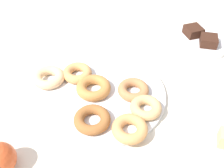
{
  "coord_description": "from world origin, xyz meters",
  "views": [
    {
      "loc": [
        0.5,
        0.06,
        0.52
      ],
      "look_at": [
        0.0,
        0.03,
        0.04
      ],
      "focal_mm": 42.32,
      "sensor_mm": 36.0,
      "label": 1
    }
  ],
  "objects_px": {
    "donut_plate": "(101,93)",
    "donut_0": "(146,108)",
    "donut_1": "(130,129)",
    "brownie_far": "(209,41)",
    "donut_6": "(49,77)",
    "donut_4": "(133,89)",
    "cake_plate": "(198,41)",
    "donut_3": "(93,88)",
    "brownie_near": "(193,31)",
    "donut_2": "(92,119)",
    "donut_5": "(77,73)"
  },
  "relations": [
    {
      "from": "donut_plate",
      "to": "donut_0",
      "type": "relative_size",
      "value": 4.4
    },
    {
      "from": "donut_1",
      "to": "brownie_far",
      "type": "height_order",
      "value": "brownie_far"
    },
    {
      "from": "donut_1",
      "to": "donut_6",
      "type": "xyz_separation_m",
      "value": [
        -0.16,
        -0.23,
        -0.0
      ]
    },
    {
      "from": "donut_plate",
      "to": "donut_4",
      "type": "bearing_deg",
      "value": 92.16
    },
    {
      "from": "donut_4",
      "to": "donut_6",
      "type": "relative_size",
      "value": 0.94
    },
    {
      "from": "donut_4",
      "to": "cake_plate",
      "type": "xyz_separation_m",
      "value": [
        -0.26,
        0.22,
        -0.02
      ]
    },
    {
      "from": "donut_1",
      "to": "donut_4",
      "type": "bearing_deg",
      "value": 176.34
    },
    {
      "from": "donut_0",
      "to": "donut_3",
      "type": "xyz_separation_m",
      "value": [
        -0.06,
        -0.14,
        0.0
      ]
    },
    {
      "from": "donut_4",
      "to": "donut_6",
      "type": "xyz_separation_m",
      "value": [
        -0.03,
        -0.24,
        0.0
      ]
    },
    {
      "from": "cake_plate",
      "to": "brownie_near",
      "type": "distance_m",
      "value": 0.04
    },
    {
      "from": "donut_3",
      "to": "donut_0",
      "type": "bearing_deg",
      "value": 66.71
    },
    {
      "from": "donut_0",
      "to": "brownie_near",
      "type": "distance_m",
      "value": 0.4
    },
    {
      "from": "donut_2",
      "to": "cake_plate",
      "type": "bearing_deg",
      "value": 139.45
    },
    {
      "from": "cake_plate",
      "to": "donut_3",
      "type": "bearing_deg",
      "value": -50.61
    },
    {
      "from": "donut_2",
      "to": "donut_5",
      "type": "xyz_separation_m",
      "value": [
        -0.17,
        -0.06,
        0.0
      ]
    },
    {
      "from": "donut_5",
      "to": "brownie_near",
      "type": "distance_m",
      "value": 0.44
    },
    {
      "from": "donut_5",
      "to": "brownie_near",
      "type": "xyz_separation_m",
      "value": [
        -0.24,
        0.37,
        0.0
      ]
    },
    {
      "from": "brownie_far",
      "to": "donut_0",
      "type": "bearing_deg",
      "value": -35.49
    },
    {
      "from": "donut_plate",
      "to": "donut_5",
      "type": "distance_m",
      "value": 0.1
    },
    {
      "from": "donut_plate",
      "to": "brownie_far",
      "type": "distance_m",
      "value": 0.41
    },
    {
      "from": "donut_1",
      "to": "donut_2",
      "type": "height_order",
      "value": "donut_1"
    },
    {
      "from": "donut_2",
      "to": "donut_5",
      "type": "bearing_deg",
      "value": -159.6
    },
    {
      "from": "donut_plate",
      "to": "brownie_near",
      "type": "bearing_deg",
      "value": 135.4
    },
    {
      "from": "cake_plate",
      "to": "donut_0",
      "type": "bearing_deg",
      "value": -30.11
    },
    {
      "from": "cake_plate",
      "to": "brownie_near",
      "type": "relative_size",
      "value": 3.69
    },
    {
      "from": "donut_1",
      "to": "donut_6",
      "type": "height_order",
      "value": "same"
    },
    {
      "from": "donut_2",
      "to": "donut_3",
      "type": "xyz_separation_m",
      "value": [
        -0.1,
        -0.01,
        0.0
      ]
    },
    {
      "from": "donut_plate",
      "to": "brownie_near",
      "type": "xyz_separation_m",
      "value": [
        -0.3,
        0.29,
        0.02
      ]
    },
    {
      "from": "donut_1",
      "to": "donut_5",
      "type": "relative_size",
      "value": 1.02
    },
    {
      "from": "donut_plate",
      "to": "donut_3",
      "type": "height_order",
      "value": "donut_3"
    },
    {
      "from": "donut_3",
      "to": "donut_1",
      "type": "bearing_deg",
      "value": 37.72
    },
    {
      "from": "brownie_far",
      "to": "donut_2",
      "type": "bearing_deg",
      "value": -44.76
    },
    {
      "from": "donut_5",
      "to": "cake_plate",
      "type": "bearing_deg",
      "value": 118.66
    },
    {
      "from": "donut_plate",
      "to": "donut_0",
      "type": "distance_m",
      "value": 0.14
    },
    {
      "from": "donut_2",
      "to": "donut_4",
      "type": "xyz_separation_m",
      "value": [
        -0.11,
        0.1,
        -0.0
      ]
    },
    {
      "from": "cake_plate",
      "to": "brownie_far",
      "type": "bearing_deg",
      "value": 45.0
    },
    {
      "from": "cake_plate",
      "to": "brownie_far",
      "type": "height_order",
      "value": "brownie_far"
    },
    {
      "from": "donut_4",
      "to": "brownie_far",
      "type": "bearing_deg",
      "value": 133.9
    },
    {
      "from": "donut_2",
      "to": "brownie_near",
      "type": "xyz_separation_m",
      "value": [
        -0.41,
        0.31,
        0.0
      ]
    },
    {
      "from": "donut_3",
      "to": "donut_6",
      "type": "xyz_separation_m",
      "value": [
        -0.04,
        -0.13,
        -0.0
      ]
    },
    {
      "from": "donut_3",
      "to": "cake_plate",
      "type": "height_order",
      "value": "donut_3"
    },
    {
      "from": "donut_2",
      "to": "donut_6",
      "type": "relative_size",
      "value": 1.01
    },
    {
      "from": "cake_plate",
      "to": "donut_6",
      "type": "bearing_deg",
      "value": -63.05
    },
    {
      "from": "donut_plate",
      "to": "donut_0",
      "type": "height_order",
      "value": "donut_0"
    },
    {
      "from": "donut_plate",
      "to": "donut_0",
      "type": "xyz_separation_m",
      "value": [
        0.06,
        0.12,
        0.02
      ]
    },
    {
      "from": "donut_3",
      "to": "donut_5",
      "type": "xyz_separation_m",
      "value": [
        -0.06,
        -0.05,
        -0.0
      ]
    },
    {
      "from": "brownie_far",
      "to": "cake_plate",
      "type": "bearing_deg",
      "value": -135.0
    },
    {
      "from": "donut_0",
      "to": "cake_plate",
      "type": "height_order",
      "value": "donut_0"
    },
    {
      "from": "donut_0",
      "to": "brownie_far",
      "type": "xyz_separation_m",
      "value": [
        -0.3,
        0.22,
        0.0
      ]
    },
    {
      "from": "donut_0",
      "to": "brownie_far",
      "type": "relative_size",
      "value": 1.44
    }
  ]
}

